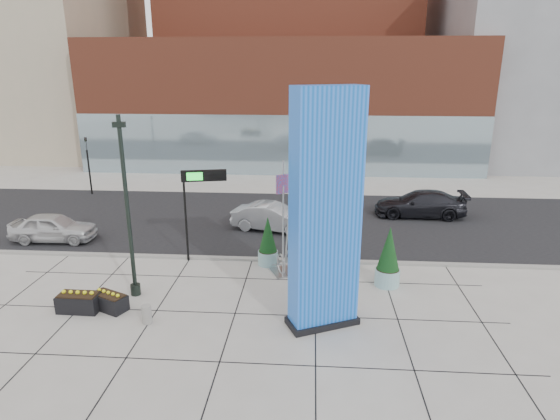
# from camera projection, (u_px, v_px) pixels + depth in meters

# --- Properties ---
(ground) EXTENTS (160.00, 160.00, 0.00)m
(ground) POSITION_uv_depth(u_px,v_px,m) (214.00, 300.00, 18.50)
(ground) COLOR #9E9991
(ground) RESTS_ON ground
(street_asphalt) EXTENTS (80.00, 12.00, 0.02)m
(street_asphalt) POSITION_uv_depth(u_px,v_px,m) (248.00, 220.00, 28.02)
(street_asphalt) COLOR black
(street_asphalt) RESTS_ON ground
(curb_edge) EXTENTS (80.00, 0.30, 0.12)m
(curb_edge) POSITION_uv_depth(u_px,v_px,m) (231.00, 258.00, 22.29)
(curb_edge) COLOR gray
(curb_edge) RESTS_ON ground
(tower_podium) EXTENTS (34.00, 10.00, 11.00)m
(tower_podium) POSITION_uv_depth(u_px,v_px,m) (283.00, 104.00, 42.51)
(tower_podium) COLOR brown
(tower_podium) RESTS_ON ground
(tower_glass_front) EXTENTS (34.00, 0.60, 5.00)m
(tower_glass_front) POSITION_uv_depth(u_px,v_px,m) (279.00, 145.00, 38.83)
(tower_glass_front) COLOR #8CA5B2
(tower_glass_front) RESTS_ON ground
(building_grey_parking) EXTENTS (20.00, 18.00, 18.00)m
(building_grey_parking) POSITION_uv_depth(u_px,v_px,m) (548.00, 64.00, 44.55)
(building_grey_parking) COLOR slate
(building_grey_parking) RESTS_ON ground
(blue_pylon) EXTENTS (2.72, 2.04, 8.30)m
(blue_pylon) POSITION_uv_depth(u_px,v_px,m) (325.00, 218.00, 15.61)
(blue_pylon) COLOR blue
(blue_pylon) RESTS_ON ground
(lamp_post) EXTENTS (0.47, 0.40, 7.18)m
(lamp_post) POSITION_uv_depth(u_px,v_px,m) (129.00, 226.00, 18.05)
(lamp_post) COLOR black
(lamp_post) RESTS_ON ground
(public_art_sculpture) EXTENTS (2.51, 1.97, 5.11)m
(public_art_sculpture) POSITION_uv_depth(u_px,v_px,m) (297.00, 243.00, 20.74)
(public_art_sculpture) COLOR #AEB0B3
(public_art_sculpture) RESTS_ON ground
(concrete_bollard) EXTENTS (0.35, 0.35, 0.69)m
(concrete_bollard) POSITION_uv_depth(u_px,v_px,m) (147.00, 314.00, 16.73)
(concrete_bollard) COLOR gray
(concrete_bollard) RESTS_ON ground
(overhead_street_sign) EXTENTS (2.04, 0.61, 4.35)m
(overhead_street_sign) POSITION_uv_depth(u_px,v_px,m) (200.00, 184.00, 21.09)
(overhead_street_sign) COLOR black
(overhead_street_sign) RESTS_ON ground
(round_planter_east) EXTENTS (1.04, 1.04, 2.60)m
(round_planter_east) POSITION_uv_depth(u_px,v_px,m) (388.00, 258.00, 19.37)
(round_planter_east) COLOR #8BB8BB
(round_planter_east) RESTS_ON ground
(round_planter_mid) EXTENTS (1.09, 1.09, 2.72)m
(round_planter_mid) POSITION_uv_depth(u_px,v_px,m) (342.00, 240.00, 21.19)
(round_planter_mid) COLOR #8BB8BB
(round_planter_mid) RESTS_ON ground
(round_planter_west) EXTENTS (0.93, 0.93, 2.32)m
(round_planter_west) POSITION_uv_depth(u_px,v_px,m) (268.00, 242.00, 21.48)
(round_planter_west) COLOR #8BB8BB
(round_planter_west) RESTS_ON ground
(box_planter_north) EXTENTS (1.55, 1.21, 0.76)m
(box_planter_north) POSITION_uv_depth(u_px,v_px,m) (109.00, 301.00, 17.69)
(box_planter_north) COLOR black
(box_planter_north) RESTS_ON ground
(box_planter_south) EXTENTS (1.54, 0.80, 0.84)m
(box_planter_south) POSITION_uv_depth(u_px,v_px,m) (79.00, 301.00, 17.57)
(box_planter_south) COLOR black
(box_planter_south) RESTS_ON ground
(car_white_west) EXTENTS (4.40, 1.91, 1.48)m
(car_white_west) POSITION_uv_depth(u_px,v_px,m) (53.00, 228.00, 24.46)
(car_white_west) COLOR silver
(car_white_west) RESTS_ON ground
(car_silver_mid) EXTENTS (4.83, 2.69, 1.51)m
(car_silver_mid) POSITION_uv_depth(u_px,v_px,m) (273.00, 217.00, 26.05)
(car_silver_mid) COLOR #A5A8AD
(car_silver_mid) RESTS_ON ground
(car_dark_east) EXTENTS (5.49, 2.40, 1.57)m
(car_dark_east) POSITION_uv_depth(u_px,v_px,m) (420.00, 204.00, 28.48)
(car_dark_east) COLOR black
(car_dark_east) RESTS_ON ground
(traffic_signal) EXTENTS (0.15, 0.18, 4.10)m
(traffic_signal) POSITION_uv_depth(u_px,v_px,m) (88.00, 163.00, 32.91)
(traffic_signal) COLOR black
(traffic_signal) RESTS_ON ground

